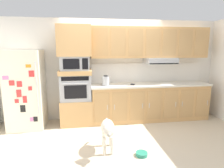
% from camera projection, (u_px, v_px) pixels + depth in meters
% --- Properties ---
extents(ground_plane, '(9.60, 9.60, 0.00)m').
position_uv_depth(ground_plane, '(119.00, 134.00, 4.09)').
color(ground_plane, beige).
extents(back_kitchen_wall, '(6.20, 0.12, 2.50)m').
position_uv_depth(back_kitchen_wall, '(112.00, 70.00, 4.93)').
color(back_kitchen_wall, silver).
rests_on(back_kitchen_wall, ground).
extents(refrigerator, '(0.76, 0.73, 1.76)m').
position_uv_depth(refrigerator, '(26.00, 90.00, 4.29)').
color(refrigerator, silver).
rests_on(refrigerator, ground).
extents(oven_base_cabinet, '(0.74, 0.62, 0.60)m').
position_uv_depth(oven_base_cabinet, '(77.00, 111.00, 4.63)').
color(oven_base_cabinet, tan).
rests_on(oven_base_cabinet, ground).
extents(built_in_oven, '(0.70, 0.62, 0.60)m').
position_uv_depth(built_in_oven, '(76.00, 87.00, 4.51)').
color(built_in_oven, '#A8AAAF').
rests_on(built_in_oven, oven_base_cabinet).
extents(appliance_mid_shelf, '(0.74, 0.62, 0.10)m').
position_uv_depth(appliance_mid_shelf, '(75.00, 72.00, 4.45)').
color(appliance_mid_shelf, tan).
rests_on(appliance_mid_shelf, built_in_oven).
extents(microwave, '(0.64, 0.54, 0.32)m').
position_uv_depth(microwave, '(75.00, 63.00, 4.41)').
color(microwave, '#A8AAAF').
rests_on(microwave, appliance_mid_shelf).
extents(appliance_upper_cabinet, '(0.74, 0.62, 0.68)m').
position_uv_depth(appliance_upper_cabinet, '(74.00, 41.00, 4.32)').
color(appliance_upper_cabinet, tan).
rests_on(appliance_upper_cabinet, microwave).
extents(lower_cabinet_run, '(2.93, 0.63, 0.88)m').
position_uv_depth(lower_cabinet_run, '(150.00, 102.00, 4.87)').
color(lower_cabinet_run, tan).
rests_on(lower_cabinet_run, ground).
extents(countertop_slab, '(2.97, 0.64, 0.04)m').
position_uv_depth(countertop_slab, '(150.00, 85.00, 4.78)').
color(countertop_slab, silver).
rests_on(countertop_slab, lower_cabinet_run).
extents(backsplash_panel, '(2.97, 0.02, 0.50)m').
position_uv_depth(backsplash_panel, '(147.00, 72.00, 5.01)').
color(backsplash_panel, white).
rests_on(backsplash_panel, countertop_slab).
extents(upper_cabinet_with_hood, '(2.93, 0.48, 0.88)m').
position_uv_depth(upper_cabinet_with_hood, '(151.00, 44.00, 4.72)').
color(upper_cabinet_with_hood, tan).
rests_on(upper_cabinet_with_hood, backsplash_panel).
extents(screwdriver, '(0.16, 0.16, 0.03)m').
position_uv_depth(screwdriver, '(133.00, 84.00, 4.65)').
color(screwdriver, black).
rests_on(screwdriver, countertop_slab).
extents(electric_kettle, '(0.17, 0.17, 0.24)m').
position_uv_depth(electric_kettle, '(106.00, 81.00, 4.55)').
color(electric_kettle, '#A8AAAF').
rests_on(electric_kettle, countertop_slab).
extents(dog, '(0.26, 0.80, 0.62)m').
position_uv_depth(dog, '(108.00, 129.00, 3.29)').
color(dog, beige).
rests_on(dog, ground).
extents(dog_food_bowl, '(0.20, 0.20, 0.06)m').
position_uv_depth(dog_food_bowl, '(142.00, 154.00, 3.25)').
color(dog_food_bowl, '#267F66').
rests_on(dog_food_bowl, ground).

